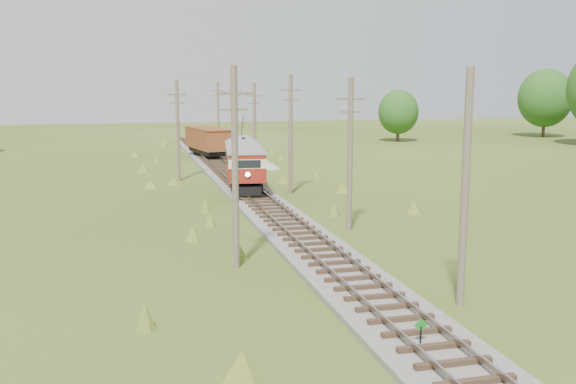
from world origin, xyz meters
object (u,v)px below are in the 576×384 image
object	(u,v)px
streetcar	(244,159)
switch_marker	(421,332)
gondola	(208,140)
gravel_pile	(264,163)

from	to	relation	value
streetcar	switch_marker	bearing A→B (deg)	-82.81
streetcar	gondola	distance (m)	22.64
streetcar	gondola	xyz separation A→B (m)	(0.00, 22.63, -0.34)
switch_marker	streetcar	xyz separation A→B (m)	(0.20, 31.75, 1.86)
streetcar	gondola	size ratio (longest dim) A/B	1.27
switch_marker	gravel_pile	size ratio (longest dim) A/B	0.33
switch_marker	gravel_pile	xyz separation A→B (m)	(4.60, 44.83, -0.11)
switch_marker	gondola	xyz separation A→B (m)	(0.20, 54.39, 1.52)
gondola	switch_marker	bearing A→B (deg)	-100.14
switch_marker	streetcar	distance (m)	31.81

